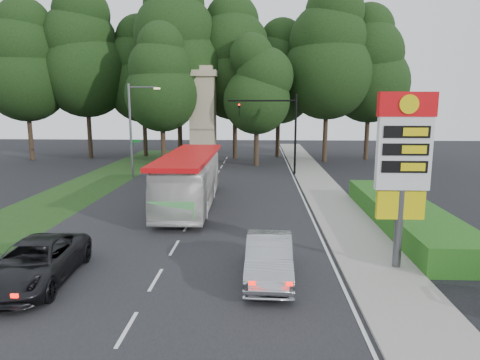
{
  "coord_description": "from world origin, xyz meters",
  "views": [
    {
      "loc": [
        3.77,
        -14.19,
        6.48
      ],
      "look_at": [
        2.73,
        9.2,
        2.2
      ],
      "focal_mm": 32.0,
      "sensor_mm": 36.0,
      "label": 1
    }
  ],
  "objects_px": {
    "streetlight_signs": "(133,126)",
    "sedan_silver": "(269,258)",
    "suv_charcoal": "(35,262)",
    "gas_station_pylon": "(404,157)",
    "traffic_signal_mast": "(281,123)",
    "monument": "(203,116)",
    "transit_bus": "(190,180)"
  },
  "relations": [
    {
      "from": "streetlight_signs",
      "to": "monument",
      "type": "bearing_deg",
      "value": 58.03
    },
    {
      "from": "streetlight_signs",
      "to": "suv_charcoal",
      "type": "xyz_separation_m",
      "value": [
        2.68,
        -21.89,
        -3.67
      ]
    },
    {
      "from": "monument",
      "to": "sedan_silver",
      "type": "xyz_separation_m",
      "value": [
        6.17,
        -29.12,
        -4.31
      ]
    },
    {
      "from": "gas_station_pylon",
      "to": "traffic_signal_mast",
      "type": "relative_size",
      "value": 0.95
    },
    {
      "from": "sedan_silver",
      "to": "monument",
      "type": "bearing_deg",
      "value": 103.15
    },
    {
      "from": "streetlight_signs",
      "to": "monument",
      "type": "xyz_separation_m",
      "value": [
        4.99,
        7.99,
        0.67
      ]
    },
    {
      "from": "streetlight_signs",
      "to": "suv_charcoal",
      "type": "height_order",
      "value": "streetlight_signs"
    },
    {
      "from": "sedan_silver",
      "to": "suv_charcoal",
      "type": "height_order",
      "value": "sedan_silver"
    },
    {
      "from": "streetlight_signs",
      "to": "transit_bus",
      "type": "height_order",
      "value": "streetlight_signs"
    },
    {
      "from": "gas_station_pylon",
      "to": "sedan_silver",
      "type": "bearing_deg",
      "value": -167.5
    },
    {
      "from": "streetlight_signs",
      "to": "transit_bus",
      "type": "relative_size",
      "value": 0.67
    },
    {
      "from": "streetlight_signs",
      "to": "sedan_silver",
      "type": "distance_m",
      "value": 24.17
    },
    {
      "from": "suv_charcoal",
      "to": "monument",
      "type": "bearing_deg",
      "value": 82.0
    },
    {
      "from": "transit_bus",
      "to": "sedan_silver",
      "type": "distance_m",
      "value": 12.13
    },
    {
      "from": "gas_station_pylon",
      "to": "transit_bus",
      "type": "distance_m",
      "value": 14.26
    },
    {
      "from": "monument",
      "to": "gas_station_pylon",
      "type": "bearing_deg",
      "value": -68.2
    },
    {
      "from": "sedan_silver",
      "to": "suv_charcoal",
      "type": "relative_size",
      "value": 0.86
    },
    {
      "from": "traffic_signal_mast",
      "to": "transit_bus",
      "type": "xyz_separation_m",
      "value": [
        -6.24,
        -11.98,
        -3.02
      ]
    },
    {
      "from": "transit_bus",
      "to": "suv_charcoal",
      "type": "xyz_separation_m",
      "value": [
        -3.75,
        -11.9,
        -0.88
      ]
    },
    {
      "from": "transit_bus",
      "to": "monument",
      "type": "bearing_deg",
      "value": 93.03
    },
    {
      "from": "traffic_signal_mast",
      "to": "suv_charcoal",
      "type": "height_order",
      "value": "traffic_signal_mast"
    },
    {
      "from": "gas_station_pylon",
      "to": "sedan_silver",
      "type": "xyz_separation_m",
      "value": [
        -5.03,
        -1.11,
        -3.66
      ]
    },
    {
      "from": "gas_station_pylon",
      "to": "transit_bus",
      "type": "bearing_deg",
      "value": 134.23
    },
    {
      "from": "monument",
      "to": "suv_charcoal",
      "type": "height_order",
      "value": "monument"
    },
    {
      "from": "gas_station_pylon",
      "to": "traffic_signal_mast",
      "type": "bearing_deg",
      "value": 99.09
    },
    {
      "from": "gas_station_pylon",
      "to": "monument",
      "type": "height_order",
      "value": "monument"
    },
    {
      "from": "transit_bus",
      "to": "suv_charcoal",
      "type": "relative_size",
      "value": 2.14
    },
    {
      "from": "traffic_signal_mast",
      "to": "sedan_silver",
      "type": "bearing_deg",
      "value": -93.74
    },
    {
      "from": "gas_station_pylon",
      "to": "suv_charcoal",
      "type": "relative_size",
      "value": 1.23
    },
    {
      "from": "traffic_signal_mast",
      "to": "sedan_silver",
      "type": "height_order",
      "value": "traffic_signal_mast"
    },
    {
      "from": "monument",
      "to": "transit_bus",
      "type": "distance_m",
      "value": 18.37
    },
    {
      "from": "streetlight_signs",
      "to": "transit_bus",
      "type": "bearing_deg",
      "value": -57.24
    }
  ]
}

